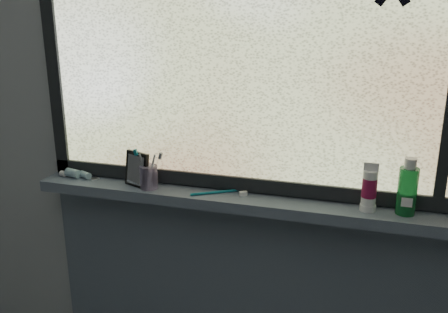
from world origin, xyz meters
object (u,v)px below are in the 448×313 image
vanity_mirror (137,169)px  toothbrush_cup (149,177)px  mouthwash_bottle (408,186)px  cream_tube (370,185)px

vanity_mirror → toothbrush_cup: bearing=9.8°
mouthwash_bottle → vanity_mirror: bearing=-179.2°
vanity_mirror → cream_tube: size_ratio=1.10×
mouthwash_bottle → cream_tube: mouthwash_bottle is taller
vanity_mirror → mouthwash_bottle: (0.93, 0.01, 0.03)m
cream_tube → toothbrush_cup: bearing=-178.8°
vanity_mirror → toothbrush_cup: (0.05, -0.01, -0.02)m
toothbrush_cup → mouthwash_bottle: bearing=1.5°
toothbrush_cup → cream_tube: bearing=1.2°
vanity_mirror → cream_tube: bearing=21.4°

